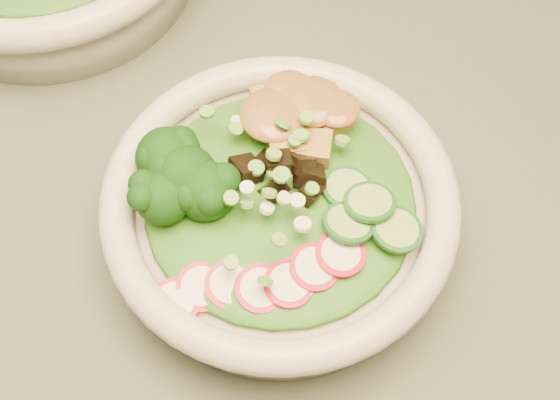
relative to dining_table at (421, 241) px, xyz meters
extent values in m
cube|color=#475143|center=(0.00, 0.00, 0.10)|extent=(1.20, 0.80, 0.03)
cylinder|color=beige|center=(-0.13, -0.03, 0.14)|extent=(0.21, 0.21, 0.04)
torus|color=beige|center=(-0.13, -0.03, 0.17)|extent=(0.23, 0.23, 0.02)
ellipsoid|color=#1B5B13|center=(-0.13, -0.03, 0.17)|extent=(0.18, 0.18, 0.02)
ellipsoid|color=brown|center=(-0.11, 0.02, 0.19)|extent=(0.06, 0.05, 0.01)
camera|label=1|loc=(-0.18, -0.27, 0.60)|focal=50.00mm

